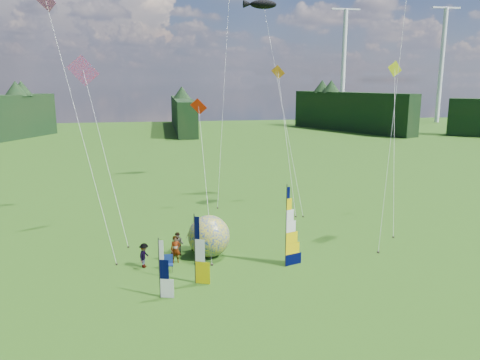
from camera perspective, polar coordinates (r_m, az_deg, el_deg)
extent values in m
plane|color=#316317|center=(26.41, 3.74, -13.50)|extent=(220.00, 220.00, 0.00)
sphere|color=navy|center=(30.93, -3.80, -6.84)|extent=(3.58, 3.58, 2.75)
imported|color=#66594C|center=(30.28, -7.87, -8.37)|extent=(0.67, 0.48, 1.75)
imported|color=#66594C|center=(31.44, -7.55, -7.74)|extent=(0.86, 0.67, 1.58)
imported|color=#66594C|center=(29.89, -11.61, -8.99)|extent=(0.73, 1.07, 1.55)
imported|color=#66594C|center=(32.14, -5.58, -6.97)|extent=(1.16, 0.68, 1.86)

